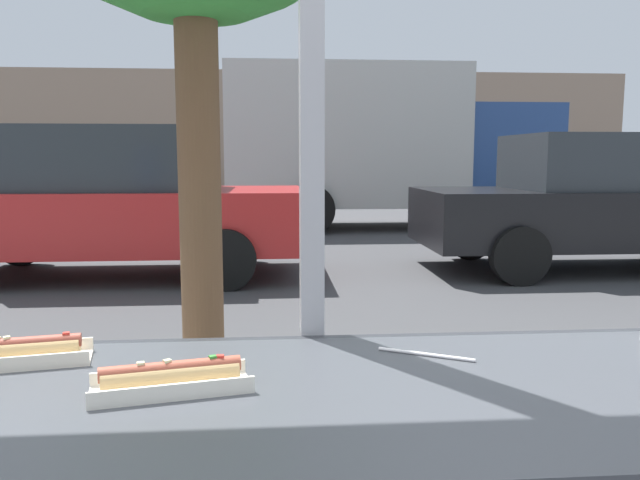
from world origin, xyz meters
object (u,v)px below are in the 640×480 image
at_px(parked_car_red, 112,202).
at_px(parked_car_black, 606,201).
at_px(box_truck, 380,143).
at_px(hotdog_tray_near, 171,378).
at_px(hotdog_tray_far, 12,353).

distance_m(parked_car_red, parked_car_black, 5.87).
bearing_deg(box_truck, parked_car_red, -129.05).
xyz_separation_m(hotdog_tray_near, parked_car_red, (-1.64, 6.31, -0.14)).
bearing_deg(hotdog_tray_near, parked_car_red, 104.54).
height_order(hotdog_tray_near, hotdog_tray_far, same).
xyz_separation_m(parked_car_red, box_truck, (3.93, 4.85, 0.78)).
relative_size(hotdog_tray_near, parked_car_red, 0.06).
height_order(parked_car_black, box_truck, box_truck).
xyz_separation_m(hotdog_tray_near, parked_car_black, (4.23, 6.31, -0.17)).
bearing_deg(hotdog_tray_far, hotdog_tray_near, -26.81).
height_order(parked_car_red, parked_car_black, parked_car_red).
xyz_separation_m(hotdog_tray_near, box_truck, (2.29, 11.16, 0.63)).
relative_size(hotdog_tray_far, parked_car_black, 0.07).
bearing_deg(box_truck, hotdog_tray_near, -101.61).
xyz_separation_m(parked_car_black, box_truck, (-1.94, 4.85, 0.80)).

